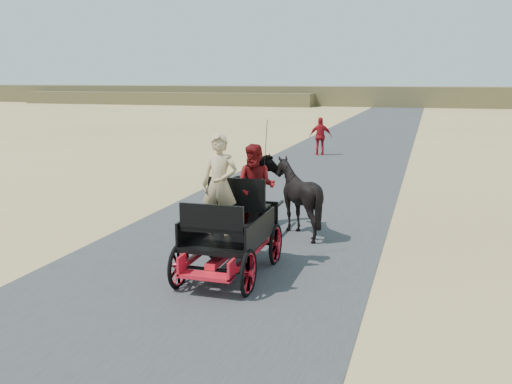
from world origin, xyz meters
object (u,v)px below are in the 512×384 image
(horse_left, at_px, (251,194))
(horse_right, at_px, (298,197))
(carriage, at_px, (230,255))
(pedestrian, at_px, (321,136))

(horse_left, distance_m, horse_right, 1.10)
(carriage, distance_m, horse_right, 3.09)
(carriage, height_order, pedestrian, pedestrian)
(horse_left, relative_size, pedestrian, 1.16)
(horse_right, bearing_deg, horse_left, 0.00)
(carriage, distance_m, horse_left, 3.09)
(carriage, bearing_deg, horse_left, 100.39)
(carriage, relative_size, horse_left, 1.20)
(horse_right, xyz_separation_m, pedestrian, (-1.98, 13.36, 0.01))
(carriage, height_order, horse_right, horse_right)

